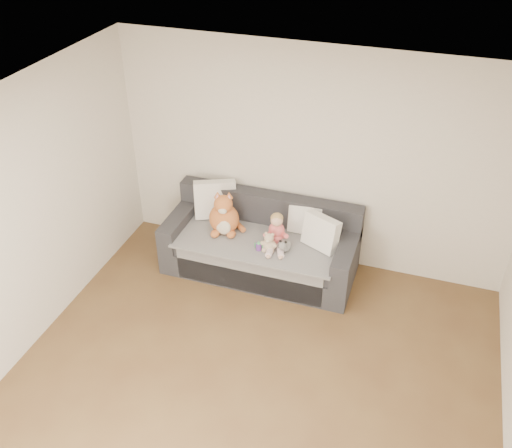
{
  "coord_description": "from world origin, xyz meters",
  "views": [
    {
      "loc": [
        1.2,
        -3.04,
        4.24
      ],
      "look_at": [
        -0.45,
        1.87,
        0.75
      ],
      "focal_mm": 40.0,
      "sensor_mm": 36.0,
      "label": 1
    }
  ],
  "objects": [
    {
      "name": "plush_cow",
      "position": [
        -0.12,
        1.86,
        0.55
      ],
      "size": [
        0.15,
        0.23,
        0.18
      ],
      "rotation": [
        0.0,
        0.0,
        0.05
      ],
      "color": "white",
      "rests_on": "sofa"
    },
    {
      "name": "sofa",
      "position": [
        -0.45,
        2.06,
        0.31
      ],
      "size": [
        2.2,
        0.94,
        0.85
      ],
      "color": "#28282D",
      "rests_on": "ground"
    },
    {
      "name": "sippy_cup",
      "position": [
        -0.38,
        1.78,
        0.53
      ],
      "size": [
        0.11,
        0.07,
        0.12
      ],
      "rotation": [
        0.0,
        0.0,
        -0.13
      ],
      "color": "#663590",
      "rests_on": "sofa"
    },
    {
      "name": "plush_cat",
      "position": [
        -0.88,
        2.01,
        0.67
      ],
      "size": [
        0.43,
        0.42,
        0.54
      ],
      "rotation": [
        0.0,
        0.0,
        0.26
      ],
      "color": "#AA5225",
      "rests_on": "sofa"
    },
    {
      "name": "teddy_bear",
      "position": [
        -0.27,
        1.81,
        0.57
      ],
      "size": [
        0.19,
        0.14,
        0.24
      ],
      "rotation": [
        0.0,
        0.0,
        0.0
      ],
      "color": "tan",
      "rests_on": "sofa"
    },
    {
      "name": "cushion_right_back",
      "position": [
        0.01,
        2.3,
        0.65
      ],
      "size": [
        0.39,
        0.18,
        0.36
      ],
      "rotation": [
        0.0,
        0.0,
        -0.01
      ],
      "color": "white",
      "rests_on": "sofa"
    },
    {
      "name": "room_shell",
      "position": [
        0.0,
        0.42,
        1.3
      ],
      "size": [
        5.0,
        5.0,
        5.0
      ],
      "color": "brown",
      "rests_on": "ground"
    },
    {
      "name": "toddler",
      "position": [
        -0.23,
        1.93,
        0.64
      ],
      "size": [
        0.28,
        0.41,
        0.4
      ],
      "rotation": [
        0.0,
        0.0,
        0.23
      ],
      "color": "#C2445A",
      "rests_on": "sofa"
    },
    {
      "name": "cushion_left",
      "position": [
        -1.1,
        2.29,
        0.7
      ],
      "size": [
        0.54,
        0.41,
        0.47
      ],
      "rotation": [
        0.0,
        0.0,
        0.42
      ],
      "color": "white",
      "rests_on": "sofa"
    },
    {
      "name": "cushion_right_front",
      "position": [
        0.24,
        2.06,
        0.66
      ],
      "size": [
        0.46,
        0.35,
        0.4
      ],
      "rotation": [
        0.0,
        0.0,
        -0.44
      ],
      "color": "white",
      "rests_on": "sofa"
    }
  ]
}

